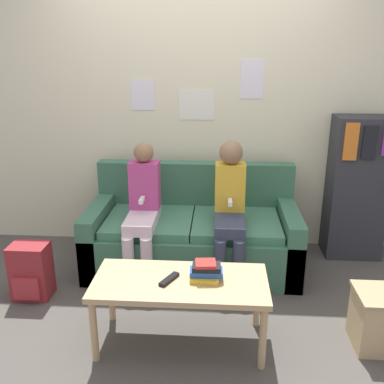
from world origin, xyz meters
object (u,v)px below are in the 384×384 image
(couch, at_px, (193,235))
(backpack, at_px, (31,272))
(person_left, at_px, (143,206))
(bookshelf, at_px, (357,188))
(coffee_table, at_px, (180,287))
(person_right, at_px, (230,205))
(tv_remote, at_px, (169,279))
(storage_box, at_px, (382,319))

(couch, bearing_deg, backpack, -152.95)
(person_left, height_order, bookshelf, bookshelf)
(couch, height_order, bookshelf, bookshelf)
(coffee_table, relative_size, person_right, 0.97)
(person_right, height_order, tv_remote, person_right)
(person_right, relative_size, backpack, 2.62)
(person_right, relative_size, bookshelf, 0.88)
(storage_box, bearing_deg, coffee_table, -177.72)
(storage_box, bearing_deg, tv_remote, -177.23)
(person_right, bearing_deg, coffee_table, -109.86)
(person_left, height_order, backpack, person_left)
(bookshelf, bearing_deg, couch, -168.17)
(person_left, relative_size, person_right, 0.98)
(storage_box, bearing_deg, couch, 141.04)
(tv_remote, distance_m, backpack, 1.23)
(coffee_table, relative_size, backpack, 2.53)
(couch, height_order, person_right, person_right)
(coffee_table, bearing_deg, backpack, 158.67)
(couch, height_order, storage_box, couch)
(person_right, relative_size, storage_box, 2.98)
(tv_remote, distance_m, bookshelf, 2.04)
(person_left, bearing_deg, storage_box, -26.33)
(person_right, bearing_deg, couch, 147.83)
(backpack, bearing_deg, coffee_table, -21.33)
(coffee_table, bearing_deg, person_left, 113.83)
(couch, relative_size, storage_box, 4.67)
(bookshelf, xyz_separation_m, backpack, (-2.61, -0.90, -0.43))
(coffee_table, xyz_separation_m, tv_remote, (-0.07, -0.01, 0.06))
(coffee_table, height_order, person_right, person_right)
(tv_remote, bearing_deg, storage_box, 30.29)
(bookshelf, relative_size, backpack, 2.97)
(person_left, xyz_separation_m, tv_remote, (0.31, -0.88, -0.14))
(person_left, height_order, person_right, person_right)
(couch, bearing_deg, bookshelf, 11.83)
(couch, xyz_separation_m, coffee_table, (-0.01, -1.06, 0.12))
(tv_remote, bearing_deg, coffee_table, 39.51)
(coffee_table, xyz_separation_m, person_right, (0.31, 0.87, 0.23))
(couch, relative_size, coffee_table, 1.62)
(person_right, bearing_deg, tv_remote, -113.30)
(coffee_table, xyz_separation_m, storage_box, (1.26, 0.05, -0.21))
(person_right, height_order, storage_box, person_right)
(couch, height_order, person_left, person_left)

